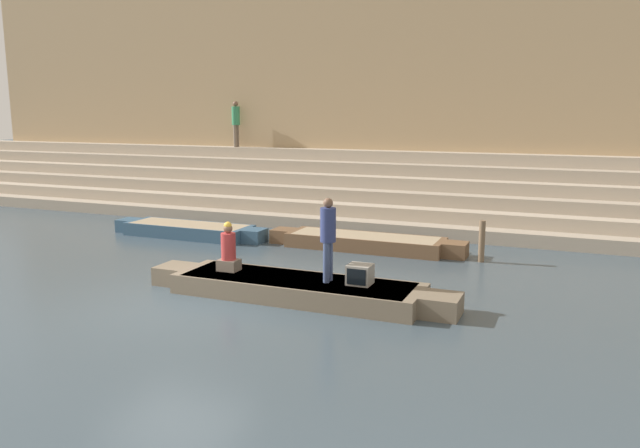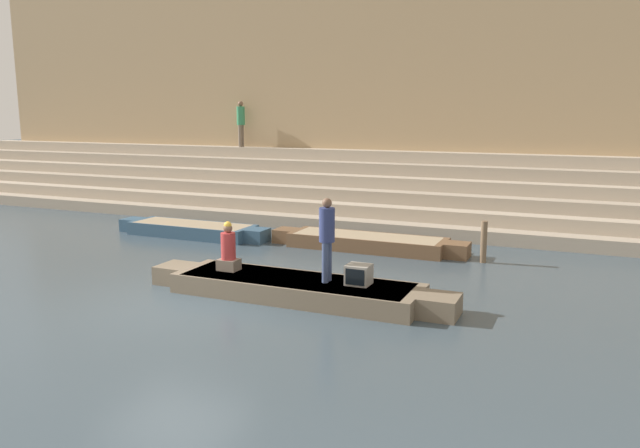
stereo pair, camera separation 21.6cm
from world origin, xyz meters
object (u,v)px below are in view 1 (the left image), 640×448
object	(u,v)px
moored_boat_distant	(365,242)
mooring_post	(482,241)
person_rowing	(229,251)
person_on_steps	(236,120)
tv_set	(360,274)
moored_boat_shore	(189,230)
person_standing	(328,234)
rowboat_main	(297,288)

from	to	relation	value
moored_boat_distant	mooring_post	bearing A→B (deg)	-4.86
person_rowing	person_on_steps	bearing A→B (deg)	111.32
tv_set	person_on_steps	distance (m)	13.27
moored_boat_shore	mooring_post	bearing A→B (deg)	1.47
person_standing	tv_set	distance (m)	0.99
person_rowing	moored_boat_distant	xyz separation A→B (m)	(1.43, 4.63, -0.61)
person_standing	moored_boat_distant	world-z (taller)	person_standing
person_rowing	moored_boat_distant	size ratio (longest dim) A/B	0.19
rowboat_main	person_standing	xyz separation A→B (m)	(0.64, 0.07, 1.13)
person_rowing	tv_set	distance (m)	2.86
tv_set	person_on_steps	bearing A→B (deg)	124.14
person_rowing	moored_boat_shore	xyz separation A→B (m)	(-3.90, 4.27, -0.61)
mooring_post	person_on_steps	size ratio (longest dim) A/B	0.60
moored_boat_distant	person_on_steps	world-z (taller)	person_on_steps
person_rowing	mooring_post	bearing A→B (deg)	36.42
person_rowing	person_on_steps	size ratio (longest dim) A/B	0.60
tv_set	mooring_post	size ratio (longest dim) A/B	0.44
person_standing	moored_boat_distant	xyz separation A→B (m)	(-0.78, 4.62, -1.14)
rowboat_main	moored_boat_shore	size ratio (longest dim) A/B	1.31
rowboat_main	person_rowing	distance (m)	1.69
person_rowing	moored_boat_distant	distance (m)	4.88
tv_set	moored_boat_shore	xyz separation A→B (m)	(-6.75, 4.21, -0.38)
rowboat_main	tv_set	xyz separation A→B (m)	(1.27, 0.12, 0.37)
moored_boat_shore	moored_boat_distant	bearing A→B (deg)	4.57
rowboat_main	moored_boat_distant	xyz separation A→B (m)	(-0.15, 4.69, -0.01)
rowboat_main	person_standing	bearing A→B (deg)	4.47
rowboat_main	moored_boat_distant	distance (m)	4.69
mooring_post	person_standing	bearing A→B (deg)	-117.72
rowboat_main	mooring_post	distance (m)	5.34
moored_boat_shore	person_on_steps	xyz separation A→B (m)	(-1.64, 5.71, 3.08)
rowboat_main	mooring_post	size ratio (longest dim) A/B	6.27
tv_set	person_on_steps	size ratio (longest dim) A/B	0.26
person_standing	mooring_post	xyz separation A→B (m)	(2.30, 4.38, -0.83)
tv_set	person_on_steps	xyz separation A→B (m)	(-8.39, 9.92, 2.70)
person_standing	person_rowing	xyz separation A→B (m)	(-2.22, -0.00, -0.53)
rowboat_main	person_rowing	world-z (taller)	person_rowing
person_standing	tv_set	size ratio (longest dim) A/B	3.60
rowboat_main	moored_boat_shore	xyz separation A→B (m)	(-5.47, 4.33, -0.01)
rowboat_main	moored_boat_shore	bearing A→B (deg)	139.96
mooring_post	moored_boat_shore	bearing A→B (deg)	-179.22
rowboat_main	person_rowing	xyz separation A→B (m)	(-1.58, 0.06, 0.60)
person_rowing	moored_boat_distant	bearing A→B (deg)	65.08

